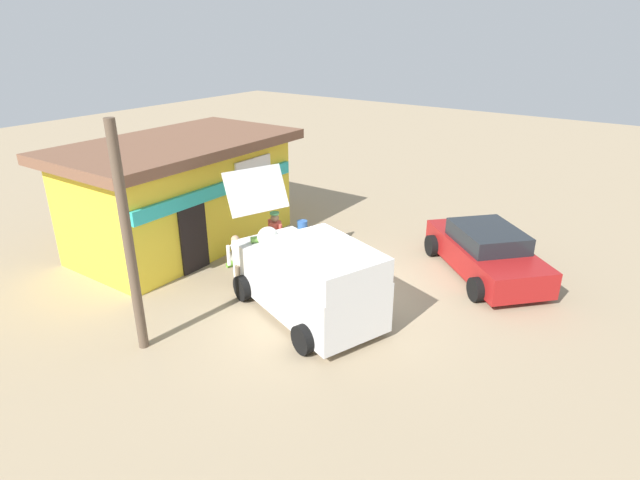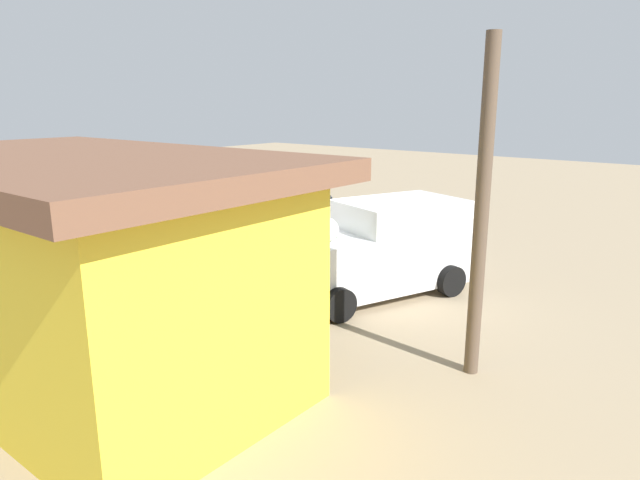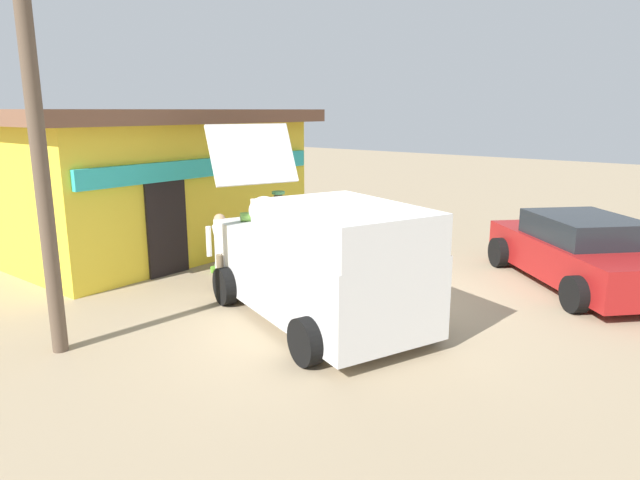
# 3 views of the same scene
# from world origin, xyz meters

# --- Properties ---
(ground_plane) EXTENTS (60.00, 60.00, 0.00)m
(ground_plane) POSITION_xyz_m (0.00, 0.00, 0.00)
(ground_plane) COLOR #9E896B
(storefront_bar) EXTENTS (6.92, 4.06, 3.17)m
(storefront_bar) POSITION_xyz_m (-0.37, 5.76, 1.63)
(storefront_bar) COLOR yellow
(storefront_bar) RESTS_ON ground_plane
(delivery_van) EXTENTS (3.15, 4.75, 2.91)m
(delivery_van) POSITION_xyz_m (-1.54, 0.23, 0.94)
(delivery_van) COLOR white
(delivery_van) RESTS_ON ground_plane
(parked_sedan) EXTENTS (4.00, 4.10, 1.29)m
(parked_sedan) POSITION_xyz_m (2.91, -2.34, 0.61)
(parked_sedan) COLOR maroon
(parked_sedan) RESTS_ON ground_plane
(vendor_standing) EXTENTS (0.41, 0.56, 1.66)m
(vendor_standing) POSITION_xyz_m (-0.19, 2.33, 0.95)
(vendor_standing) COLOR #4C4C51
(vendor_standing) RESTS_ON ground_plane
(customer_bending) EXTENTS (0.62, 0.69, 1.40)m
(customer_bending) POSITION_xyz_m (-1.58, 2.27, 0.83)
(customer_bending) COLOR #726047
(customer_bending) RESTS_ON ground_plane
(unloaded_banana_pile) EXTENTS (0.93, 0.66, 0.48)m
(unloaded_banana_pile) POSITION_xyz_m (-0.39, 3.45, 0.22)
(unloaded_banana_pile) COLOR silver
(unloaded_banana_pile) RESTS_ON ground_plane
(paint_bucket) EXTENTS (0.34, 0.34, 0.39)m
(paint_bucket) POSITION_xyz_m (2.40, 3.41, 0.20)
(paint_bucket) COLOR blue
(paint_bucket) RESTS_ON ground_plane
(utility_pole) EXTENTS (0.20, 0.20, 4.72)m
(utility_pole) POSITION_xyz_m (-4.60, 2.25, 2.36)
(utility_pole) COLOR brown
(utility_pole) RESTS_ON ground_plane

